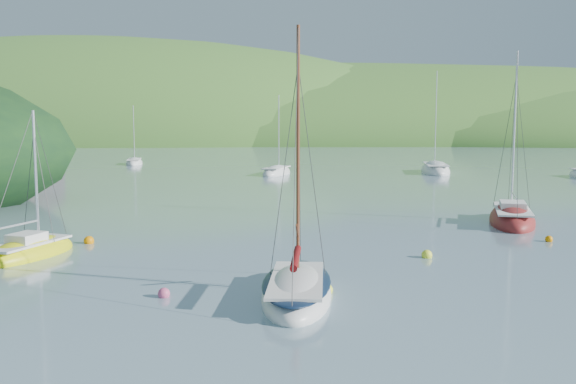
{
  "coord_description": "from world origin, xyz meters",
  "views": [
    {
      "loc": [
        -0.54,
        -21.73,
        6.23
      ],
      "look_at": [
        -0.76,
        8.0,
        2.79
      ],
      "focal_mm": 40.0,
      "sensor_mm": 36.0,
      "label": 1
    }
  ],
  "objects_px": {
    "distant_sloop_a": "(277,173)",
    "distant_sloop_c": "(134,163)",
    "distant_sloop_b": "(435,171)",
    "sailboat_yellow": "(29,253)",
    "daysailer_white": "(297,292)",
    "sloop_red": "(512,220)"
  },
  "relations": [
    {
      "from": "sloop_red",
      "to": "distant_sloop_b",
      "type": "distance_m",
      "value": 35.49
    },
    {
      "from": "distant_sloop_c",
      "to": "daysailer_white",
      "type": "bearing_deg",
      "value": -80.75
    },
    {
      "from": "daysailer_white",
      "to": "distant_sloop_b",
      "type": "height_order",
      "value": "distant_sloop_b"
    },
    {
      "from": "distant_sloop_a",
      "to": "distant_sloop_b",
      "type": "xyz_separation_m",
      "value": [
        18.11,
        2.3,
        0.04
      ]
    },
    {
      "from": "distant_sloop_c",
      "to": "distant_sloop_a",
      "type": "bearing_deg",
      "value": -47.61
    },
    {
      "from": "distant_sloop_b",
      "to": "distant_sloop_c",
      "type": "relative_size",
      "value": 1.46
    },
    {
      "from": "sloop_red",
      "to": "distant_sloop_b",
      "type": "relative_size",
      "value": 0.88
    },
    {
      "from": "distant_sloop_a",
      "to": "distant_sloop_c",
      "type": "distance_m",
      "value": 25.08
    },
    {
      "from": "distant_sloop_a",
      "to": "distant_sloop_b",
      "type": "relative_size",
      "value": 0.76
    },
    {
      "from": "distant_sloop_a",
      "to": "distant_sloop_c",
      "type": "height_order",
      "value": "distant_sloop_a"
    },
    {
      "from": "sailboat_yellow",
      "to": "distant_sloop_c",
      "type": "xyz_separation_m",
      "value": [
        -9.51,
        57.96,
        -0.02
      ]
    },
    {
      "from": "sloop_red",
      "to": "distant_sloop_b",
      "type": "xyz_separation_m",
      "value": [
        3.28,
        35.34,
        -0.01
      ]
    },
    {
      "from": "distant_sloop_a",
      "to": "distant_sloop_b",
      "type": "height_order",
      "value": "distant_sloop_b"
    },
    {
      "from": "distant_sloop_b",
      "to": "distant_sloop_c",
      "type": "xyz_separation_m",
      "value": [
        -37.77,
        13.27,
        -0.05
      ]
    },
    {
      "from": "distant_sloop_a",
      "to": "distant_sloop_c",
      "type": "relative_size",
      "value": 1.1
    },
    {
      "from": "sailboat_yellow",
      "to": "distant_sloop_b",
      "type": "relative_size",
      "value": 0.57
    },
    {
      "from": "daysailer_white",
      "to": "sailboat_yellow",
      "type": "height_order",
      "value": "daysailer_white"
    },
    {
      "from": "distant_sloop_b",
      "to": "distant_sloop_a",
      "type": "bearing_deg",
      "value": -166.39
    },
    {
      "from": "sloop_red",
      "to": "distant_sloop_b",
      "type": "bearing_deg",
      "value": 99.49
    },
    {
      "from": "distant_sloop_b",
      "to": "distant_sloop_c",
      "type": "distance_m",
      "value": 40.03
    },
    {
      "from": "sloop_red",
      "to": "daysailer_white",
      "type": "bearing_deg",
      "value": -114.07
    },
    {
      "from": "daysailer_white",
      "to": "sailboat_yellow",
      "type": "distance_m",
      "value": 13.79
    }
  ]
}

